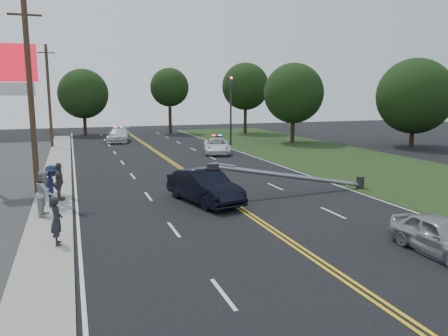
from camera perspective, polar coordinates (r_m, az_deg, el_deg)
name	(u,v)px	position (r m, az deg, el deg)	size (l,w,h in m)	color
ground	(306,253)	(15.45, 10.65, -10.83)	(120.00, 120.00, 0.00)	black
sidewalk	(53,203)	(23.12, -21.45, -4.25)	(1.80, 70.00, 0.12)	gray
grass_verge	(410,176)	(31.13, 23.14, -0.98)	(12.00, 80.00, 0.01)	black
centerline_yellow	(215,191)	(24.25, -1.20, -3.04)	(0.36, 80.00, 0.00)	gold
pylon_sign	(6,82)	(26.67, -26.56, 10.07)	(3.20, 0.35, 8.00)	gray
traffic_signal	(231,105)	(45.28, 0.90, 8.29)	(0.28, 0.41, 7.05)	#2D2D30
fallen_streetlight	(300,177)	(23.93, 9.88, -1.14)	(9.36, 0.44, 1.91)	#2D2D30
utility_pole_mid	(31,99)	(24.55, -23.92, 8.23)	(1.60, 0.28, 10.00)	#382619
utility_pole_far	(49,96)	(46.51, -21.89, 8.72)	(1.60, 0.28, 10.00)	#382619
tree_6	(83,94)	(59.05, -17.91, 9.20)	(6.28, 6.28, 8.41)	black
tree_7	(169,87)	(59.22, -7.13, 10.40)	(5.10, 5.10, 8.67)	black
tree_8	(245,87)	(58.98, 2.83, 10.58)	(6.23, 6.23, 9.35)	black
tree_9	(294,93)	(48.20, 9.08, 9.62)	(6.44, 6.44, 8.57)	black
tree_13	(415,96)	(47.51, 23.65, 8.59)	(7.41, 7.41, 8.77)	black
crashed_sedan	(204,186)	(21.68, -2.58, -2.41)	(1.74, 4.98, 1.64)	black
waiting_sedan	(441,236)	(16.54, 26.49, -7.94)	(1.54, 3.84, 1.31)	#9A9EA2
emergency_a	(217,146)	(39.24, -0.93, 2.88)	(2.22, 4.82, 1.34)	white
emergency_b	(119,135)	(50.04, -13.57, 4.23)	(2.19, 5.39, 1.56)	silver
bystander_a	(57,221)	(16.47, -21.03, -6.43)	(0.63, 0.41, 1.73)	#222128
bystander_b	(45,193)	(20.50, -22.34, -3.02)	(0.97, 0.75, 1.99)	#A0A0A4
bystander_c	(52,186)	(21.92, -21.55, -2.20)	(1.27, 0.73, 1.97)	#1A1F41
bystander_d	(59,181)	(23.11, -20.72, -1.66)	(1.11, 0.46, 1.89)	#594B47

